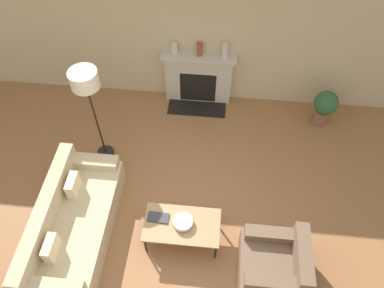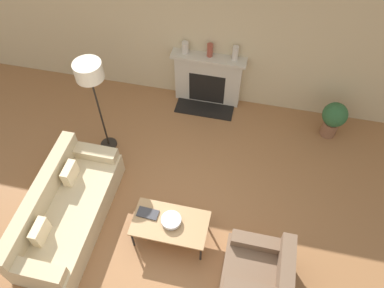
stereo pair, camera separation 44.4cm
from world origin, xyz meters
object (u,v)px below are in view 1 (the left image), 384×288
(coffee_table, at_px, (182,225))
(bowl, at_px, (183,222))
(armchair_near, at_px, (275,263))
(book, at_px, (158,217))
(floor_lamp, at_px, (86,85))
(potted_plant, at_px, (325,106))
(mantel_vase_center_right, at_px, (225,50))
(mantel_vase_left, at_px, (174,48))
(mantel_vase_center_left, at_px, (200,49))
(couch, at_px, (73,224))
(fireplace, at_px, (198,79))

(coffee_table, distance_m, bowl, 0.08)
(armchair_near, distance_m, book, 1.70)
(floor_lamp, xyz_separation_m, potted_plant, (3.76, 1.10, -1.16))
(bowl, xyz_separation_m, potted_plant, (2.24, 2.51, -0.05))
(floor_lamp, distance_m, mantel_vase_center_right, 2.46)
(coffee_table, relative_size, book, 3.48)
(book, distance_m, mantel_vase_left, 2.94)
(floor_lamp, bearing_deg, mantel_vase_center_left, 45.11)
(couch, distance_m, mantel_vase_center_left, 3.49)
(fireplace, distance_m, coffee_table, 2.91)
(fireplace, bearing_deg, mantel_vase_left, 177.95)
(mantel_vase_left, bearing_deg, potted_plant, -8.21)
(book, relative_size, mantel_vase_left, 1.44)
(mantel_vase_left, xyz_separation_m, mantel_vase_center_left, (0.44, 0.00, 0.02))
(fireplace, distance_m, mantel_vase_left, 0.77)
(fireplace, relative_size, armchair_near, 1.55)
(couch, relative_size, mantel_vase_left, 10.06)
(armchair_near, height_order, potted_plant, armchair_near)
(floor_lamp, relative_size, potted_plant, 2.56)
(book, bearing_deg, potted_plant, 45.98)
(bowl, xyz_separation_m, mantel_vase_center_left, (-0.03, 2.90, 0.70))
(armchair_near, relative_size, mantel_vase_center_left, 3.56)
(bowl, distance_m, floor_lamp, 2.35)
(armchair_near, height_order, floor_lamp, floor_lamp)
(bowl, height_order, book, bowl)
(potted_plant, bearing_deg, book, -136.54)
(couch, distance_m, mantel_vase_left, 3.32)
(coffee_table, bearing_deg, couch, -176.73)
(armchair_near, distance_m, potted_plant, 3.05)
(fireplace, height_order, couch, fireplace)
(mantel_vase_center_left, xyz_separation_m, potted_plant, (2.27, -0.39, -0.75))
(book, xyz_separation_m, mantel_vase_left, (-0.11, 2.85, 0.72))
(potted_plant, bearing_deg, bowl, -131.73)
(couch, bearing_deg, mantel_vase_left, -20.10)
(book, bearing_deg, mantel_vase_left, 94.80)
(mantel_vase_left, relative_size, potted_plant, 0.30)
(armchair_near, xyz_separation_m, coffee_table, (-1.30, 0.37, 0.12))
(coffee_table, bearing_deg, book, 169.12)
(book, height_order, potted_plant, potted_plant)
(bowl, height_order, mantel_vase_center_left, mantel_vase_center_left)
(couch, xyz_separation_m, armchair_near, (2.85, -0.28, -0.02))
(mantel_vase_center_left, relative_size, potted_plant, 0.34)
(armchair_near, distance_m, floor_lamp, 3.57)
(couch, bearing_deg, potted_plant, -55.54)
(armchair_near, bearing_deg, mantel_vase_left, -151.89)
(fireplace, xyz_separation_m, bowl, (0.05, -2.89, -0.04))
(armchair_near, height_order, coffee_table, armchair_near)
(armchair_near, xyz_separation_m, floor_lamp, (-2.80, 1.79, 1.30))
(potted_plant, bearing_deg, mantel_vase_center_right, 167.99)
(armchair_near, height_order, mantel_vase_center_right, mantel_vase_center_right)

